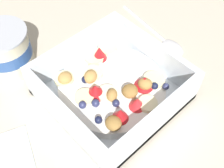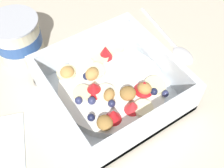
{
  "view_description": "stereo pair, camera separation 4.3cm",
  "coord_description": "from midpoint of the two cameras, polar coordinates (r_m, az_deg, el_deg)",
  "views": [
    {
      "loc": [
        -0.18,
        -0.17,
        0.37
      ],
      "look_at": [
        -0.01,
        0.02,
        0.03
      ],
      "focal_mm": 44.16,
      "sensor_mm": 36.0,
      "label": 1
    },
    {
      "loc": [
        -0.15,
        -0.2,
        0.37
      ],
      "look_at": [
        -0.01,
        0.02,
        0.03
      ],
      "focal_mm": 44.16,
      "sensor_mm": 36.0,
      "label": 2
    }
  ],
  "objects": [
    {
      "name": "yogurt_cup",
      "position": [
        0.5,
        -16.66,
        8.9
      ],
      "size": [
        0.09,
        0.09,
        0.08
      ],
      "color": "beige",
      "rests_on": "ground"
    },
    {
      "name": "ground_plane",
      "position": [
        0.45,
        4.86,
        -3.64
      ],
      "size": [
        2.4,
        2.4,
        0.0
      ],
      "primitive_type": "plane",
      "color": "beige"
    },
    {
      "name": "fruit_bowl",
      "position": [
        0.43,
        2.81,
        -0.95
      ],
      "size": [
        0.19,
        0.19,
        0.06
      ],
      "color": "white",
      "rests_on": "ground"
    },
    {
      "name": "spoon",
      "position": [
        0.54,
        15.17,
        7.74
      ],
      "size": [
        0.04,
        0.17,
        0.01
      ],
      "color": "silver",
      "rests_on": "ground"
    }
  ]
}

